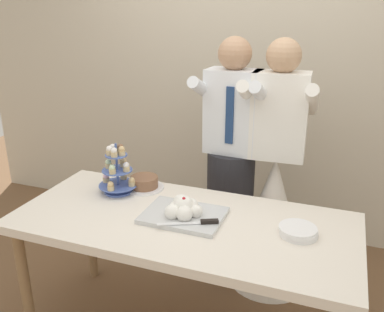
{
  "coord_description": "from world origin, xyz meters",
  "views": [
    {
      "loc": [
        0.72,
        -1.79,
        1.83
      ],
      "look_at": [
        -0.0,
        0.15,
        1.07
      ],
      "focal_mm": 38.64,
      "sensor_mm": 36.0,
      "label": 1
    }
  ],
  "objects": [
    {
      "name": "plate_stack",
      "position": [
        0.59,
        0.04,
        0.8
      ],
      "size": [
        0.19,
        0.19,
        0.04
      ],
      "color": "white",
      "rests_on": "dessert_table"
    },
    {
      "name": "person_bride",
      "position": [
        0.36,
        0.72,
        0.58
      ],
      "size": [
        0.56,
        0.56,
        1.66
      ],
      "color": "white",
      "rests_on": "ground_plane"
    },
    {
      "name": "dessert_table",
      "position": [
        0.0,
        0.0,
        0.7
      ],
      "size": [
        1.8,
        0.8,
        0.78
      ],
      "color": "silver",
      "rests_on": "ground_plane"
    },
    {
      "name": "round_cake",
      "position": [
        -0.36,
        0.28,
        0.81
      ],
      "size": [
        0.24,
        0.24,
        0.08
      ],
      "color": "white",
      "rests_on": "dessert_table"
    },
    {
      "name": "person_groom",
      "position": [
        0.06,
        0.72,
        0.75
      ],
      "size": [
        0.49,
        0.52,
        1.66
      ],
      "color": "#232328",
      "rests_on": "ground_plane"
    },
    {
      "name": "main_cake_tray",
      "position": [
        -0.0,
        0.01,
        0.81
      ],
      "size": [
        0.42,
        0.33,
        0.13
      ],
      "color": "silver",
      "rests_on": "dessert_table"
    },
    {
      "name": "rear_wall",
      "position": [
        0.0,
        1.47,
        1.45
      ],
      "size": [
        5.2,
        0.1,
        2.9
      ],
      "primitive_type": "cube",
      "color": "beige",
      "rests_on": "ground_plane"
    },
    {
      "name": "cupcake_stand",
      "position": [
        -0.48,
        0.18,
        0.9
      ],
      "size": [
        0.23,
        0.23,
        0.31
      ],
      "color": "#4C66B2",
      "rests_on": "dessert_table"
    }
  ]
}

